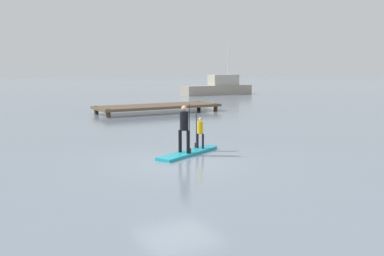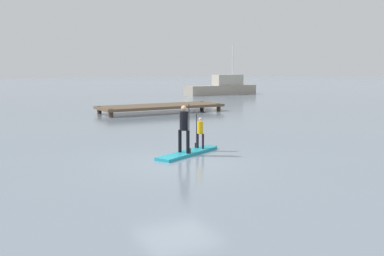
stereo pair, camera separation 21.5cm
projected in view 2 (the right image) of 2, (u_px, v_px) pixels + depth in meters
ground_plane at (177, 163)px, 13.92m from camera, size 240.00×240.00×0.00m
paddleboard_near at (189, 153)px, 15.34m from camera, size 3.01×1.78×0.10m
paddler_adult at (184, 126)px, 14.96m from camera, size 0.39×0.48×1.71m
paddler_child_solo at (200, 131)px, 15.84m from camera, size 0.27×0.37×1.26m
fishing_boat_green_midground at (222, 87)px, 48.51m from camera, size 8.33×2.11×5.55m
floating_dock at (161, 106)px, 29.46m from camera, size 8.49×2.86×0.51m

